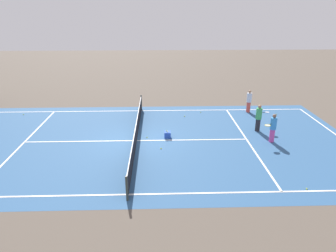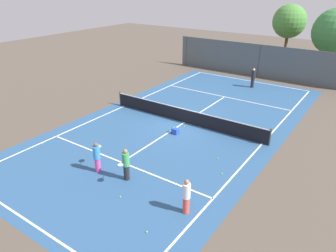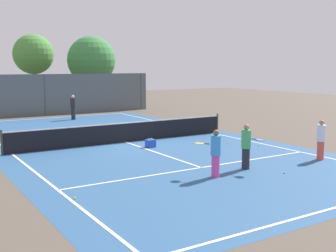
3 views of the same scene
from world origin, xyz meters
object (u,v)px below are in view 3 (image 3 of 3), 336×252
player_0 (73,107)px  player_3 (246,146)px  tennis_ball_0 (228,143)px  tennis_ball_6 (116,148)px  player_1 (215,153)px  tennis_ball_3 (75,198)px  player_2 (321,139)px  tennis_ball_7 (138,143)px  tennis_ball_4 (134,118)px  tennis_ball_5 (285,173)px  ball_crate (150,143)px  tennis_ball_2 (259,145)px

player_0 → player_3: 17.64m
tennis_ball_0 → tennis_ball_6: size_ratio=1.00×
player_0 → player_1: (-1.31, -17.92, -0.05)m
player_1 → tennis_ball_3: 5.04m
player_3 → player_1: bearing=-170.5°
player_2 → player_3: size_ratio=0.97×
tennis_ball_0 → tennis_ball_7: bearing=145.7°
tennis_ball_4 → tennis_ball_5: (-2.84, -17.06, 0.00)m
player_3 → tennis_ball_0: (2.80, 4.32, -0.84)m
tennis_ball_4 → ball_crate: bearing=-113.4°
tennis_ball_2 → tennis_ball_5: size_ratio=1.00×
tennis_ball_5 → tennis_ball_6: bearing=113.5°
tennis_ball_2 → tennis_ball_6: same height
tennis_ball_4 → tennis_ball_6: bearing=-121.6°
tennis_ball_0 → tennis_ball_4: (0.75, 11.50, 0.00)m
player_3 → tennis_ball_6: 6.57m
player_1 → tennis_ball_7: player_1 is taller
player_3 → ball_crate: size_ratio=3.96×
ball_crate → tennis_ball_0: size_ratio=6.45×
player_1 → player_0: bearing=85.8°
player_2 → tennis_ball_4: size_ratio=24.90×
tennis_ball_4 → tennis_ball_7: same height
tennis_ball_2 → tennis_ball_3: size_ratio=1.00×
tennis_ball_2 → ball_crate: bearing=150.4°
tennis_ball_7 → tennis_ball_0: bearing=-34.3°
tennis_ball_7 → tennis_ball_6: bearing=-152.5°
player_3 → tennis_ball_0: 5.21m
tennis_ball_4 → tennis_ball_0: bearing=-93.7°
player_0 → tennis_ball_2: 15.13m
player_2 → player_1: bearing=178.5°
player_2 → ball_crate: 7.61m
ball_crate → player_3: bearing=-81.3°
player_0 → tennis_ball_6: size_ratio=26.69×
tennis_ball_5 → tennis_ball_3: bearing=171.0°
player_1 → ball_crate: (0.82, 5.92, -0.67)m
tennis_ball_2 → tennis_ball_4: bearing=90.5°
player_2 → tennis_ball_2: size_ratio=24.90×
tennis_ball_4 → tennis_ball_5: size_ratio=1.00×
ball_crate → tennis_ball_4: ball_crate is taller
player_2 → tennis_ball_6: player_2 is taller
tennis_ball_2 → tennis_ball_0: bearing=124.5°
player_0 → player_1: bearing=-94.2°
ball_crate → tennis_ball_0: ball_crate is taller
player_0 → tennis_ball_7: size_ratio=26.69×
player_0 → tennis_ball_7: bearing=-92.9°
tennis_ball_2 → tennis_ball_4: 12.74m
player_0 → tennis_ball_2: bearing=-74.6°
ball_crate → tennis_ball_2: (4.52, -2.57, -0.15)m
player_3 → tennis_ball_4: size_ratio=25.54×
tennis_ball_3 → player_3: bearing=0.7°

